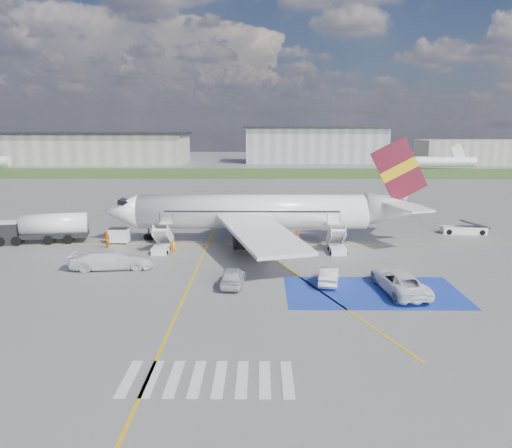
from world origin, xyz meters
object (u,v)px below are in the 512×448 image
at_px(airliner, 265,212).
at_px(car_silver_a, 233,276).
at_px(fuel_tanker, 44,230).
at_px(belt_loader, 464,230).
at_px(car_silver_b, 329,275).
at_px(van_white_a, 399,278).
at_px(van_white_b, 111,257).
at_px(gpu_cart, 119,236).

bearing_deg(airliner, car_silver_a, -99.82).
distance_m(fuel_tanker, belt_loader, 49.99).
xyz_separation_m(car_silver_b, van_white_a, (5.37, -1.87, 0.40)).
relative_size(airliner, van_white_b, 6.48).
bearing_deg(van_white_b, fuel_tanker, 39.49).
bearing_deg(car_silver_a, belt_loader, -139.54).
xyz_separation_m(fuel_tanker, car_silver_a, (22.34, -15.22, -0.61)).
bearing_deg(gpu_cart, car_silver_b, -30.44).
bearing_deg(belt_loader, fuel_tanker, -169.76).
bearing_deg(airliner, van_white_a, -59.07).
distance_m(car_silver_a, van_white_b, 12.53).
distance_m(airliner, van_white_a, 20.76).
distance_m(airliner, car_silver_a, 16.87).
distance_m(airliner, belt_loader, 25.03).
relative_size(van_white_a, van_white_b, 1.05).
xyz_separation_m(gpu_cart, car_silver_a, (13.71, -14.94, -0.01)).
height_order(gpu_cart, van_white_a, van_white_a).
height_order(airliner, fuel_tanker, airliner).
bearing_deg(airliner, fuel_tanker, -177.28).
bearing_deg(car_silver_b, belt_loader, -123.46).
bearing_deg(car_silver_a, van_white_b, -18.73).
bearing_deg(belt_loader, van_white_a, -118.39).
relative_size(fuel_tanker, gpu_cart, 4.56).
relative_size(belt_loader, car_silver_b, 1.29).
bearing_deg(gpu_cart, car_silver_a, -44.51).
xyz_separation_m(car_silver_a, car_silver_b, (8.08, 0.58, -0.06)).
bearing_deg(car_silver_b, airliner, -61.03).
xyz_separation_m(car_silver_a, van_white_a, (13.45, -1.28, 0.33)).
bearing_deg(belt_loader, car_silver_b, -129.90).
relative_size(airliner, belt_loader, 6.45).
distance_m(airliner, gpu_cart, 16.82).
relative_size(gpu_cart, car_silver_b, 0.50).
relative_size(car_silver_b, van_white_b, 0.78).
bearing_deg(car_silver_a, gpu_cart, -43.79).
relative_size(car_silver_a, van_white_a, 0.77).
bearing_deg(gpu_cart, belt_loader, 10.61).
bearing_deg(gpu_cart, van_white_a, -27.91).
xyz_separation_m(airliner, gpu_cart, (-16.55, -1.48, -2.59)).
height_order(van_white_a, van_white_b, van_white_a).
bearing_deg(van_white_a, gpu_cart, -36.45).
bearing_deg(car_silver_b, van_white_b, -1.36).
distance_m(gpu_cart, van_white_a, 31.63).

